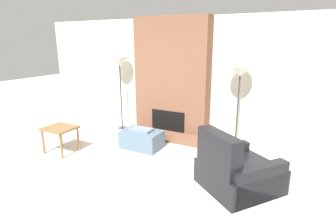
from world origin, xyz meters
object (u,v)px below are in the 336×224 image
(ottoman, at_px, (142,139))
(armchair, at_px, (235,172))
(floor_lamp_left, at_px, (119,64))
(side_table, at_px, (60,131))
(floor_lamp_right, at_px, (240,74))

(ottoman, relative_size, armchair, 0.59)
(armchair, xyz_separation_m, floor_lamp_left, (-3.15, 1.52, 1.32))
(armchair, xyz_separation_m, side_table, (-3.31, -0.21, 0.16))
(ottoman, relative_size, side_table, 1.41)
(floor_lamp_left, distance_m, floor_lamp_right, 2.80)
(floor_lamp_left, bearing_deg, ottoman, -37.00)
(armchair, distance_m, floor_lamp_right, 1.98)
(ottoman, height_order, floor_lamp_right, floor_lamp_right)
(floor_lamp_right, bearing_deg, armchair, -77.26)
(floor_lamp_right, bearing_deg, side_table, -149.76)
(ottoman, distance_m, side_table, 1.57)
(ottoman, bearing_deg, side_table, -145.19)
(floor_lamp_right, bearing_deg, ottoman, -153.53)
(ottoman, distance_m, floor_lamp_left, 1.97)
(floor_lamp_left, bearing_deg, side_table, -95.39)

